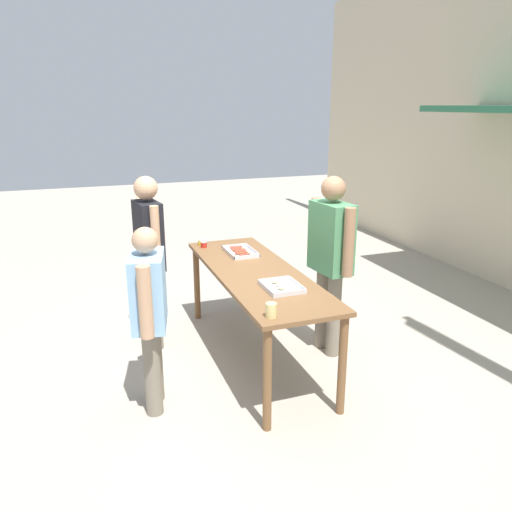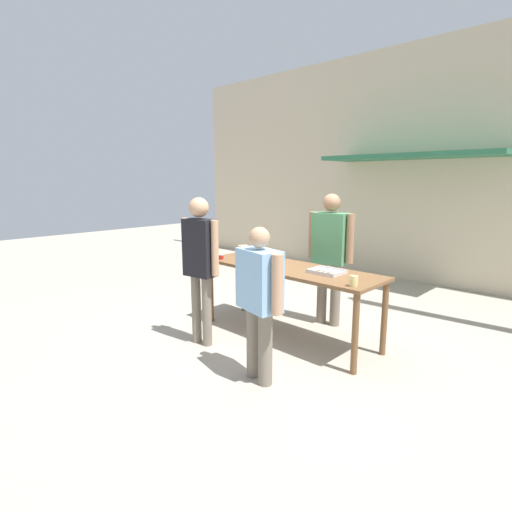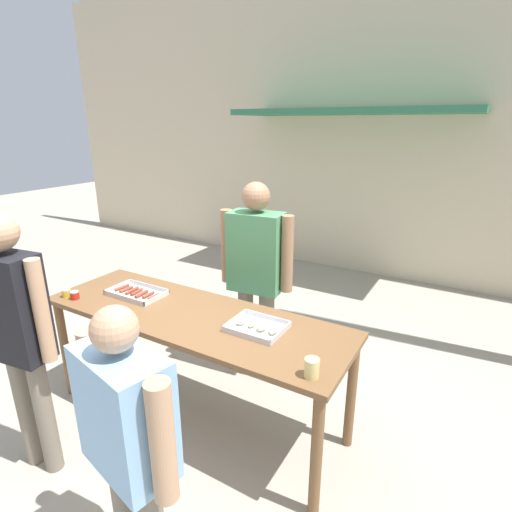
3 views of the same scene
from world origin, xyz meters
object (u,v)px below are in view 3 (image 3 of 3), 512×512
Objects in this scene: condiment_jar_mustard at (66,293)px; beer_cup at (312,368)px; food_tray_buns at (257,327)px; condiment_jar_ketchup at (75,295)px; person_customer_holding_hotdog at (17,324)px; food_tray_sausages at (137,293)px; person_customer_with_cup at (128,436)px; person_server_behind_table at (256,267)px.

condiment_jar_mustard is 2.14m from beer_cup.
condiment_jar_mustard is at bearing -168.70° from food_tray_buns.
food_tray_buns is 1.54m from condiment_jar_ketchup.
person_customer_holding_hotdog reaches higher than condiment_jar_ketchup.
person_customer_holding_hotdog reaches higher than food_tray_buns.
condiment_jar_ketchup is 0.04× the size of person_customer_holding_hotdog.
food_tray_buns is at bearing 11.30° from condiment_jar_mustard.
beer_cup reaches higher than food_tray_sausages.
food_tray_buns is 0.62m from beer_cup.
person_customer_with_cup is at bearing 162.63° from person_customer_holding_hotdog.
beer_cup is at bearing -111.07° from person_customer_with_cup.
person_customer_holding_hotdog is (0.36, -0.65, 0.14)m from condiment_jar_ketchup.
food_tray_buns is 5.51× the size of condiment_jar_ketchup.
food_tray_buns is at bearing -78.31° from person_customer_with_cup.
condiment_jar_ketchup is (-1.51, -0.31, 0.01)m from food_tray_buns.
person_customer_with_cup is at bearing -28.96° from condiment_jar_ketchup.
person_customer_holding_hotdog is 1.15× the size of person_customer_with_cup.
beer_cup is (2.14, 0.01, 0.02)m from condiment_jar_mustard.
condiment_jar_mustard is 0.04× the size of person_customer_holding_hotdog.
person_server_behind_table is (-0.41, 0.69, 0.14)m from food_tray_buns.
condiment_jar_mustard is (-0.46, -0.32, 0.02)m from food_tray_sausages.
food_tray_sausages is 1.61m from person_customer_with_cup.
food_tray_buns is at bearing 0.04° from food_tray_sausages.
condiment_jar_mustard is 0.60× the size of beer_cup.
food_tray_sausages is 1.15m from food_tray_buns.
person_server_behind_table is at bearing 133.34° from beer_cup.
person_customer_holding_hotdog is at bearing 3.49° from person_customer_with_cup.
person_server_behind_table reaches higher than condiment_jar_mustard.
condiment_jar_mustard is at bearing -14.79° from person_customer_with_cup.
beer_cup is 0.07× the size of person_customer_with_cup.
person_server_behind_table is at bearing -65.27° from person_customer_with_cup.
person_customer_holding_hotdog reaches higher than food_tray_sausages.
person_customer_with_cup is at bearing -45.20° from food_tray_sausages.
condiment_jar_ketchup is at bearing -144.14° from person_server_behind_table.
beer_cup reaches higher than condiment_jar_ketchup.
person_server_behind_table is at bearing 43.28° from food_tray_sausages.
food_tray_sausages is at bearing -143.29° from person_server_behind_table.
condiment_jar_mustard is at bearing -175.30° from condiment_jar_ketchup.
food_tray_buns is at bearing 11.71° from condiment_jar_ketchup.
person_customer_holding_hotdog is at bearing -120.59° from person_server_behind_table.
food_tray_buns is 0.24× the size of person_customer_with_cup.
person_customer_holding_hotdog is at bearing -60.84° from condiment_jar_ketchup.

